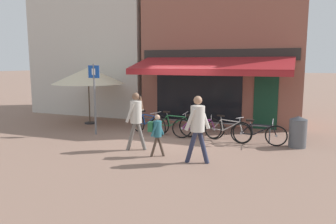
{
  "coord_description": "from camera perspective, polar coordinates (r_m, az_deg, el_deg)",
  "views": [
    {
      "loc": [
        3.98,
        -10.26,
        2.55
      ],
      "look_at": [
        0.3,
        -1.02,
        1.05
      ],
      "focal_mm": 35.0,
      "sensor_mm": 36.0,
      "label": 1
    }
  ],
  "objects": [
    {
      "name": "ground_plane",
      "position": [
        11.3,
        0.49,
        -4.47
      ],
      "size": [
        160.0,
        160.0,
        0.0
      ],
      "primitive_type": "plane",
      "color": "#846656"
    },
    {
      "name": "shop_front",
      "position": [
        14.81,
        9.73,
        11.0
      ],
      "size": [
        6.62,
        4.99,
        6.44
      ],
      "color": "#8E5647",
      "rests_on": "ground_plane"
    },
    {
      "name": "neighbour_building",
      "position": [
        17.87,
        -11.4,
        12.23
      ],
      "size": [
        6.11,
        4.0,
        7.48
      ],
      "color": "beige",
      "rests_on": "ground_plane"
    },
    {
      "name": "bike_rack_rail",
      "position": [
        11.24,
        5.76,
        -2.04
      ],
      "size": [
        4.61,
        0.04,
        0.57
      ],
      "color": "#47494F",
      "rests_on": "ground_plane"
    },
    {
      "name": "bicycle_blue",
      "position": [
        11.81,
        -3.54,
        -2.03
      ],
      "size": [
        1.68,
        0.77,
        0.85
      ],
      "rotation": [
        0.03,
        0.0,
        -0.38
      ],
      "color": "black",
      "rests_on": "ground_plane"
    },
    {
      "name": "bicycle_green",
      "position": [
        11.49,
        1.05,
        -2.27
      ],
      "size": [
        1.83,
        0.52,
        0.87
      ],
      "rotation": [
        0.06,
        0.0,
        -0.01
      ],
      "color": "black",
      "rests_on": "ground_plane"
    },
    {
      "name": "bicycle_purple",
      "position": [
        11.11,
        5.25,
        -2.79
      ],
      "size": [
        1.75,
        0.59,
        0.82
      ],
      "rotation": [
        -0.02,
        0.0,
        0.23
      ],
      "color": "black",
      "rests_on": "ground_plane"
    },
    {
      "name": "bicycle_silver",
      "position": [
        10.93,
        10.27,
        -3.05
      ],
      "size": [
        1.73,
        0.67,
        0.84
      ],
      "rotation": [
        -0.07,
        0.0,
        -0.31
      ],
      "color": "black",
      "rests_on": "ground_plane"
    },
    {
      "name": "bicycle_black",
      "position": [
        10.58,
        15.43,
        -3.67
      ],
      "size": [
        1.73,
        0.52,
        0.83
      ],
      "rotation": [
        0.13,
        0.0,
        0.03
      ],
      "color": "black",
      "rests_on": "ground_plane"
    },
    {
      "name": "pedestrian_adult",
      "position": [
        9.56,
        -5.61,
        -0.48
      ],
      "size": [
        0.57,
        0.58,
        1.71
      ],
      "rotation": [
        0.0,
        0.0,
        0.05
      ],
      "color": "slate",
      "rests_on": "ground_plane"
    },
    {
      "name": "pedestrian_child",
      "position": [
        8.91,
        -2.05,
        -3.19
      ],
      "size": [
        0.46,
        0.42,
        1.17
      ],
      "rotation": [
        0.0,
        0.0,
        0.2
      ],
      "color": "#47382D",
      "rests_on": "ground_plane"
    },
    {
      "name": "pedestrian_second_adult",
      "position": [
        8.31,
        5.17,
        -1.82
      ],
      "size": [
        0.64,
        0.48,
        1.75
      ],
      "rotation": [
        0.0,
        0.0,
        -0.21
      ],
      "color": "#282D47",
      "rests_on": "ground_plane"
    },
    {
      "name": "litter_bin",
      "position": [
        10.68,
        21.67,
        -3.21
      ],
      "size": [
        0.52,
        0.52,
        0.96
      ],
      "color": "#515459",
      "rests_on": "ground_plane"
    },
    {
      "name": "parking_sign",
      "position": [
        11.86,
        -12.68,
        3.47
      ],
      "size": [
        0.44,
        0.07,
        2.52
      ],
      "color": "slate",
      "rests_on": "ground_plane"
    },
    {
      "name": "cafe_parasol",
      "position": [
        14.03,
        -13.72,
        6.15
      ],
      "size": [
        2.96,
        2.96,
        2.35
      ],
      "color": "#4C3D2D",
      "rests_on": "ground_plane"
    }
  ]
}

